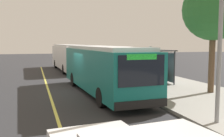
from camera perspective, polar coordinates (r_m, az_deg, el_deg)
name	(u,v)px	position (r m, az deg, el deg)	size (l,w,h in m)	color
ground_plane	(84,91)	(17.15, -6.29, -4.96)	(120.00, 120.00, 0.00)	#2B2B2D
sidewalk_curb	(165,86)	(19.15, 11.68, -3.70)	(44.00, 6.40, 0.15)	gray
lane_stripe_center	(49,93)	(16.90, -13.67, -5.24)	(36.00, 0.14, 0.01)	#E0D64C
transit_bus_main	(103,68)	(16.08, -2.09, 0.18)	(11.05, 3.16, 2.95)	#146B66
transit_bus_second	(69,56)	(29.89, -9.35, 2.67)	(11.27, 3.03, 2.95)	white
bus_shelter	(159,59)	(20.08, 10.29, 2.06)	(2.90, 1.60, 2.48)	#333338
waiting_bench	(159,77)	(19.76, 10.34, -1.75)	(1.60, 0.48, 0.95)	brown
route_sign_post	(151,62)	(16.07, 8.49, 1.33)	(0.44, 0.08, 2.80)	#333338
street_tree_near_shelter	(214,10)	(16.80, 21.48, 11.91)	(3.66, 3.66, 6.81)	brown
utility_pole	(220,38)	(10.37, 22.71, 6.28)	(0.16, 0.16, 6.40)	gray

